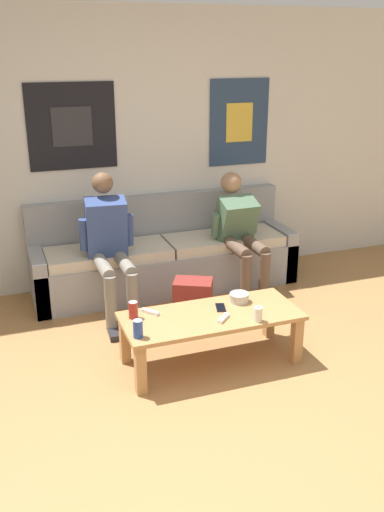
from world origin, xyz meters
TOP-DOWN VIEW (x-y plane):
  - ground_plane at (0.00, 0.00)m, footprint 18.00×18.00m
  - wall_back at (0.00, 2.80)m, footprint 10.00×0.07m
  - couch at (0.30, 2.48)m, footprint 2.49×0.66m
  - coffee_table at (0.19, 1.01)m, footprint 1.29×0.55m
  - person_seated_adult at (-0.30, 2.10)m, footprint 0.47×0.84m
  - person_seated_teen at (0.92, 2.14)m, footprint 0.47×0.87m
  - backpack at (0.30, 1.69)m, footprint 0.39×0.35m
  - ceramic_bowl at (0.47, 1.14)m, footprint 0.15×0.15m
  - pillar_candle at (0.45, 0.80)m, footprint 0.06×0.06m
  - drink_can_blue at (-0.39, 0.86)m, footprint 0.07×0.07m
  - drink_can_red at (-0.35, 1.15)m, footprint 0.07×0.07m
  - game_controller_near_left at (0.24, 0.90)m, footprint 0.13×0.12m
  - game_controller_near_right at (-0.22, 1.18)m, footprint 0.12×0.13m
  - cell_phone at (0.29, 1.08)m, footprint 0.10×0.15m

SIDE VIEW (x-z plane):
  - ground_plane at x=0.00m, z-range 0.00..0.00m
  - backpack at x=0.30m, z-range -0.01..0.35m
  - couch at x=0.30m, z-range -0.14..0.72m
  - coffee_table at x=0.19m, z-range 0.13..0.52m
  - cell_phone at x=0.29m, z-range 0.39..0.40m
  - game_controller_near_left at x=0.24m, z-range 0.39..0.41m
  - game_controller_near_right at x=-0.22m, z-range 0.39..0.41m
  - ceramic_bowl at x=0.47m, z-range 0.39..0.46m
  - pillar_candle at x=0.45m, z-range 0.38..0.50m
  - drink_can_blue at x=-0.39m, z-range 0.39..0.51m
  - drink_can_red at x=-0.35m, z-range 0.39..0.51m
  - person_seated_teen at x=0.92m, z-range 0.05..1.15m
  - person_seated_adult at x=-0.30m, z-range 0.04..1.24m
  - wall_back at x=0.00m, z-range 0.00..2.55m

